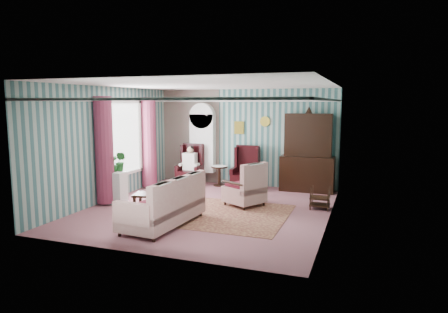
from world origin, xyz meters
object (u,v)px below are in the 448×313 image
(plant_stand, at_px, (115,188))
(coffee_table, at_px, (153,203))
(dresser_hutch, at_px, (308,150))
(seated_woman, at_px, (190,166))
(bookcase, at_px, (202,147))
(wingback_left, at_px, (190,165))
(round_side_table, at_px, (219,176))
(floral_armchair, at_px, (244,187))
(sofa, at_px, (163,199))
(nest_table, at_px, (320,198))
(wingback_right, at_px, (245,168))

(plant_stand, bearing_deg, coffee_table, -15.80)
(dresser_hutch, xyz_separation_m, seated_woman, (-3.50, -0.27, -0.59))
(bookcase, distance_m, dresser_hutch, 3.25)
(wingback_left, height_order, seated_woman, wingback_left)
(bookcase, distance_m, seated_woman, 0.70)
(round_side_table, xyz_separation_m, floral_armchair, (1.40, -2.01, 0.17))
(wingback_left, bearing_deg, floral_armchair, -38.92)
(round_side_table, height_order, plant_stand, plant_stand)
(plant_stand, relative_size, sofa, 0.39)
(nest_table, distance_m, plant_stand, 5.02)
(round_side_table, bearing_deg, dresser_hutch, 2.64)
(sofa, xyz_separation_m, coffee_table, (-0.70, 0.82, -0.34))
(wingback_right, distance_m, round_side_table, 0.92)
(bookcase, height_order, nest_table, bookcase)
(floral_armchair, xyz_separation_m, coffee_table, (-1.80, -1.26, -0.25))
(bookcase, bearing_deg, floral_armchair, -47.63)
(wingback_right, xyz_separation_m, round_side_table, (-0.85, 0.15, -0.33))
(seated_woman, bearing_deg, coffee_table, -80.85)
(plant_stand, relative_size, coffee_table, 0.93)
(dresser_hutch, height_order, seated_woman, dresser_hutch)
(seated_woman, relative_size, coffee_table, 1.38)
(wingback_right, bearing_deg, bookcase, 165.43)
(round_side_table, relative_size, nest_table, 1.11)
(dresser_hutch, height_order, sofa, dresser_hutch)
(dresser_hutch, bearing_deg, seated_woman, -175.59)
(dresser_hutch, bearing_deg, wingback_right, -171.23)
(dresser_hutch, height_order, plant_stand, dresser_hutch)
(dresser_hutch, height_order, coffee_table, dresser_hutch)
(round_side_table, bearing_deg, seated_woman, -170.54)
(round_side_table, height_order, coffee_table, round_side_table)
(floral_armchair, bearing_deg, wingback_left, 80.53)
(dresser_hutch, distance_m, round_side_table, 2.75)
(wingback_left, xyz_separation_m, wingback_right, (1.75, 0.00, 0.00))
(wingback_right, height_order, seated_woman, wingback_right)
(coffee_table, bearing_deg, sofa, -49.73)
(dresser_hutch, bearing_deg, coffee_table, -131.50)
(round_side_table, bearing_deg, wingback_left, -170.54)
(round_side_table, xyz_separation_m, sofa, (0.30, -4.09, 0.26))
(wingback_left, relative_size, plant_stand, 1.56)
(bookcase, bearing_deg, dresser_hutch, -2.11)
(plant_stand, height_order, sofa, sofa)
(seated_woman, height_order, sofa, seated_woman)
(seated_woman, height_order, floral_armchair, seated_woman)
(wingback_right, relative_size, coffee_table, 1.46)
(nest_table, distance_m, sofa, 3.75)
(bookcase, height_order, floral_armchair, bookcase)
(dresser_hutch, distance_m, floral_armchair, 2.54)
(coffee_table, bearing_deg, nest_table, 23.73)
(plant_stand, relative_size, floral_armchair, 0.85)
(bookcase, distance_m, floral_armchair, 3.11)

